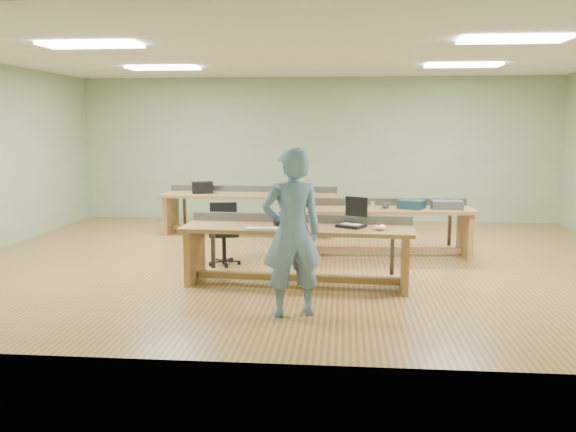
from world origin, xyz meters
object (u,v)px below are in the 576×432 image
at_px(parts_bin_teal, 412,204).
at_px(drinks_can, 373,205).
at_px(workbench_front, 297,241).
at_px(laptop_base, 351,226).
at_px(workbench_mid, 375,220).
at_px(person, 292,233).
at_px(parts_bin_grey, 447,205).
at_px(task_chair, 224,242).
at_px(camera_bag, 284,219).
at_px(mug, 386,205).
at_px(workbench_back, 250,204).

xyz_separation_m(parts_bin_teal, drinks_can, (-0.59, -0.10, -0.01)).
xyz_separation_m(workbench_front, laptop_base, (0.67, -0.01, 0.21)).
bearing_deg(parts_bin_teal, workbench_mid, 176.32).
xyz_separation_m(workbench_front, person, (0.04, -1.26, 0.33)).
bearing_deg(drinks_can, workbench_front, -120.60).
relative_size(person, laptop_base, 5.72).
distance_m(workbench_mid, person, 3.28).
bearing_deg(drinks_can, parts_bin_grey, 6.50).
bearing_deg(parts_bin_grey, task_chair, -167.08).
bearing_deg(workbench_front, task_chair, 140.54).
height_order(camera_bag, task_chair, camera_bag).
distance_m(laptop_base, drinks_can, 1.75).
distance_m(parts_bin_grey, drinks_can, 1.13).
bearing_deg(person, task_chair, -82.48).
distance_m(person, task_chair, 2.69).
distance_m(camera_bag, mug, 2.23).
relative_size(parts_bin_teal, mug, 2.83).
relative_size(workbench_front, parts_bin_grey, 6.42).
bearing_deg(mug, parts_bin_teal, 1.67).
bearing_deg(camera_bag, workbench_front, -38.94).
relative_size(laptop_base, parts_bin_grey, 0.69).
xyz_separation_m(workbench_front, drinks_can, (1.01, 1.70, 0.25)).
height_order(laptop_base, parts_bin_teal, parts_bin_teal).
height_order(person, mug, person).
distance_m(laptop_base, parts_bin_teal, 2.04).
bearing_deg(workbench_front, parts_bin_grey, 44.24).
distance_m(workbench_mid, mug, 0.29).
distance_m(workbench_back, parts_bin_teal, 3.31).
height_order(workbench_front, parts_bin_grey, parts_bin_grey).
height_order(workbench_mid, workbench_back, same).
height_order(workbench_mid, camera_bag, camera_bag).
height_order(workbench_front, drinks_can, drinks_can).
height_order(workbench_front, mug, workbench_front).
relative_size(person, task_chair, 2.02).
distance_m(workbench_front, task_chair, 1.60).
bearing_deg(parts_bin_teal, workbench_back, 146.94).
bearing_deg(workbench_back, task_chair, -87.78).
bearing_deg(laptop_base, workbench_back, 148.17).
bearing_deg(workbench_back, laptop_base, -61.15).
height_order(laptop_base, task_chair, task_chair).
distance_m(camera_bag, parts_bin_grey, 2.92).
relative_size(workbench_front, workbench_mid, 0.96).
xyz_separation_m(person, parts_bin_grey, (2.09, 3.09, -0.08)).
height_order(parts_bin_teal, drinks_can, parts_bin_teal).
bearing_deg(camera_bag, task_chair, 108.95).
xyz_separation_m(laptop_base, parts_bin_teal, (0.93, 1.82, 0.05)).
height_order(parts_bin_grey, mug, parts_bin_grey).
distance_m(workbench_back, camera_bag, 3.71).
xyz_separation_m(workbench_mid, camera_bag, (-1.23, -1.79, 0.27)).
bearing_deg(parts_bin_teal, workbench_front, -131.61).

